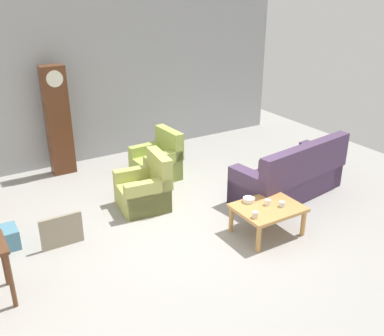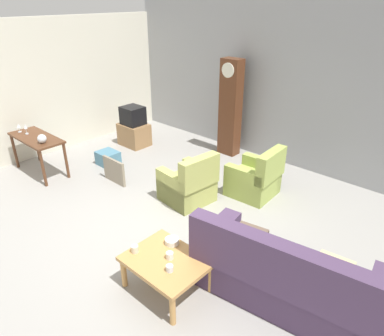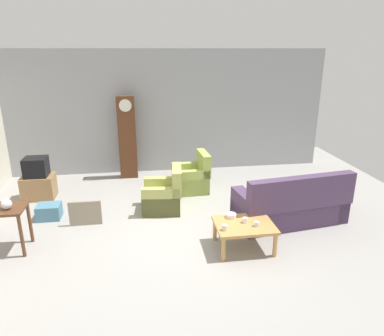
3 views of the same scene
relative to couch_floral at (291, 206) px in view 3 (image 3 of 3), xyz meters
name	(u,v)px [view 3 (image 3 of 3)]	position (x,y,z in m)	size (l,w,h in m)	color
ground_plane	(187,231)	(-2.01, -0.04, -0.35)	(10.40, 10.40, 0.00)	#999691
garage_door_wall	(169,112)	(-2.01, 3.56, 1.25)	(8.40, 0.16, 3.20)	#9EA0A5
couch_floral	(291,206)	(0.00, 0.00, 0.00)	(2.20, 1.16, 1.04)	#4C3856
armchair_olive_near	(164,196)	(-2.35, 0.94, -0.05)	(0.87, 0.84, 0.92)	tan
armchair_olive_far	(192,178)	(-1.62, 1.90, -0.05)	(0.83, 0.81, 0.92)	#A3B655
coffee_table_wood	(244,227)	(-1.15, -0.75, 0.03)	(0.96, 0.76, 0.45)	tan
grandfather_clock	(127,137)	(-3.11, 3.09, 0.70)	(0.44, 0.30, 2.10)	#562D19
tv_stand_cabinet	(39,187)	(-5.07, 1.96, -0.09)	(0.68, 0.52, 0.52)	#997047
tv_crt	(36,167)	(-5.07, 1.96, 0.38)	(0.48, 0.44, 0.42)	black
framed_picture_leaning	(85,213)	(-3.88, 0.48, -0.11)	(0.60, 0.05, 0.48)	gray
storage_box_blue	(49,211)	(-4.63, 0.87, -0.21)	(0.44, 0.37, 0.29)	teal
glass_dome_cloche	(6,204)	(-4.92, -0.31, 0.50)	(0.17, 0.17, 0.17)	silver
cup_white_porcelain	(245,220)	(-1.13, -0.71, 0.14)	(0.09, 0.09, 0.09)	white
cup_blue_rimmed	(257,224)	(-0.98, -0.86, 0.14)	(0.08, 0.08, 0.08)	silver
cup_cream_tall	(225,227)	(-1.52, -0.92, 0.14)	(0.09, 0.09, 0.09)	beige
bowl_white_stacked	(231,216)	(-1.31, -0.50, 0.13)	(0.18, 0.18, 0.07)	white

